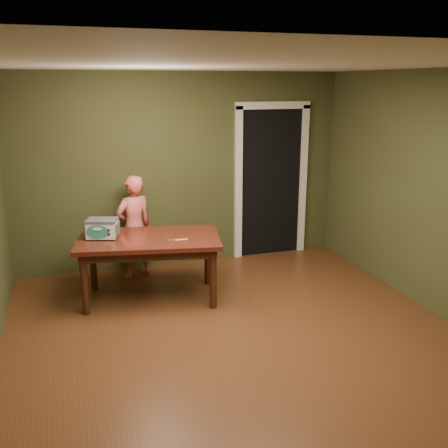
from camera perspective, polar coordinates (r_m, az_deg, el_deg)
floor at (r=4.95m, az=2.31°, el=-13.84°), size 5.00×5.00×0.00m
room_shell at (r=4.36m, az=2.55°, el=6.03°), size 4.52×5.02×2.61m
doorway at (r=7.49m, az=4.48°, el=5.08°), size 1.10×0.66×2.25m
dining_table at (r=5.79m, az=-8.53°, el=-2.45°), size 1.74×1.19×0.75m
toy_oven at (r=5.80m, az=-13.74°, el=-0.43°), size 0.40×0.33×0.22m
baking_pan at (r=5.57m, az=-6.15°, el=-1.89°), size 0.10×0.10×0.02m
spatula at (r=5.61m, az=-5.09°, el=-1.80°), size 0.18×0.03×0.01m
child at (r=6.48m, az=-10.23°, el=-0.35°), size 0.57×0.48×1.34m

